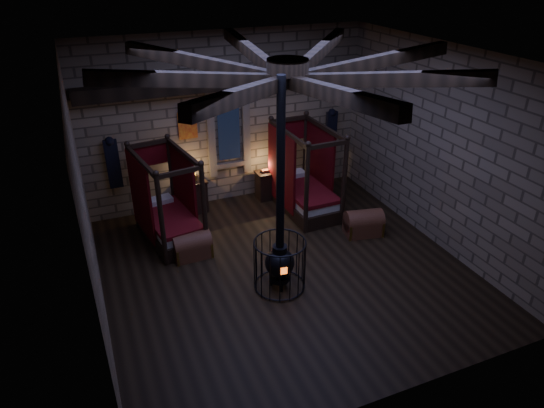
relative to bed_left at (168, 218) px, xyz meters
name	(u,v)px	position (x,y,z in m)	size (l,w,h in m)	color
room	(285,84)	(1.89, -2.03, 3.25)	(7.02, 7.02, 4.29)	black
bed_left	(168,218)	(0.00, 0.00, 0.00)	(1.30, 2.06, 2.01)	black
bed_right	(303,190)	(3.36, 0.07, 0.02)	(1.12, 2.05, 2.11)	black
trunk_left	(192,246)	(0.28, -0.97, -0.24)	(0.80, 0.52, 0.57)	brown
trunk_right	(363,223)	(4.10, -1.54, -0.23)	(0.91, 0.68, 0.61)	brown
nightstand_left	(196,195)	(0.87, 0.99, -0.07)	(0.57, 0.55, 1.01)	black
nightstand_right	(265,185)	(2.70, 0.97, -0.12)	(0.47, 0.45, 0.81)	black
stove	(280,260)	(1.56, -2.62, 0.12)	(0.99, 0.99, 4.05)	black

